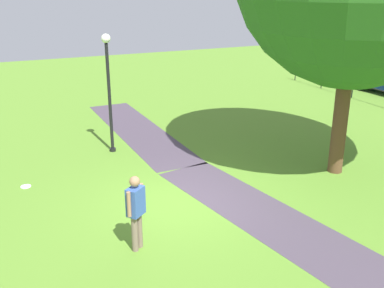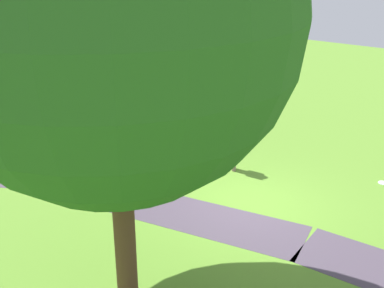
# 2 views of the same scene
# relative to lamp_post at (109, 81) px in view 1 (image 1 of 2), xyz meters

# --- Properties ---
(ground_plane) EXTENTS (48.00, 48.00, 0.00)m
(ground_plane) POSITION_rel_lamp_post_xyz_m (4.25, 0.62, -2.29)
(ground_plane) COLOR #57852A
(footpath_segment_near) EXTENTS (8.03, 1.84, 0.01)m
(footpath_segment_near) POSITION_rel_lamp_post_xyz_m (-1.75, 1.42, -2.28)
(footpath_segment_near) COLOR #463C49
(footpath_segment_near) RESTS_ON ground
(footpath_segment_mid) EXTENTS (8.17, 3.02, 0.01)m
(footpath_segment_mid) POSITION_rel_lamp_post_xyz_m (6.19, 2.19, -2.28)
(footpath_segment_mid) COLOR #463C49
(footpath_segment_mid) RESTS_ON ground
(lamp_post) EXTENTS (0.28, 0.28, 3.72)m
(lamp_post) POSITION_rel_lamp_post_xyz_m (0.00, 0.00, 0.00)
(lamp_post) COLOR black
(lamp_post) RESTS_ON ground
(man_near_boulder) EXTENTS (0.41, 0.43, 1.62)m
(man_near_boulder) POSITION_rel_lamp_post_xyz_m (5.78, -1.03, -1.35)
(man_near_boulder) COLOR #7B6658
(man_near_boulder) RESTS_ON ground
(frisbee_on_grass) EXTENTS (0.27, 0.27, 0.02)m
(frisbee_on_grass) POSITION_rel_lamp_post_xyz_m (1.70, -2.84, -2.28)
(frisbee_on_grass) COLOR white
(frisbee_on_grass) RESTS_ON ground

